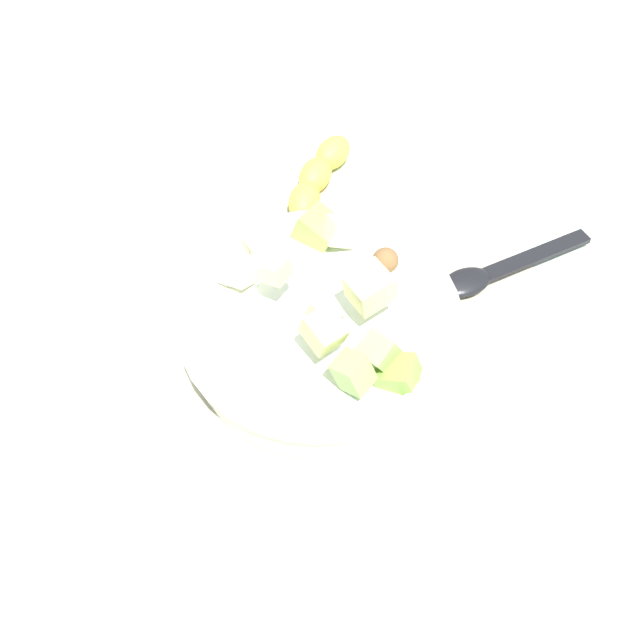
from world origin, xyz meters
The scene contains 5 objects.
ground_plane centered at (0.00, 0.00, 0.00)m, with size 2.40×2.40×0.00m, color silver.
placemat centered at (0.00, 0.00, 0.00)m, with size 0.46×0.31×0.01m, color #BCB299.
salad_bowl centered at (-0.01, -0.01, 0.04)m, with size 0.27×0.27×0.11m.
serving_spoon centered at (-0.19, 0.09, 0.01)m, with size 0.18×0.11×0.01m.
banana_whole centered at (-0.20, -0.15, 0.02)m, with size 0.15×0.07×0.04m.
Camera 1 is at (0.30, 0.21, 0.55)m, focal length 37.45 mm.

